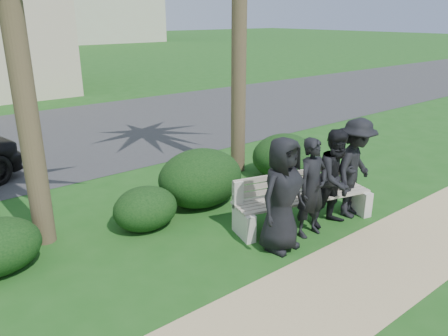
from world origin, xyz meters
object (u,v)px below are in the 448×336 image
Objects in this scene: man_b at (312,188)px; man_c at (336,178)px; park_bench at (303,202)px; man_d at (355,168)px; man_a at (282,195)px.

man_b is 0.60m from man_c.
park_bench is at bearing 143.44° from man_c.
man_a is at bearing 164.83° from man_d.
man_b is 0.92× the size of man_d.
man_d is at bearing -5.03° from park_bench.
man_b reaches higher than park_bench.
park_bench is at bearing 15.84° from man_a.
park_bench is 0.68m from man_c.
man_a is 1.00× the size of man_d.
man_c reaches higher than park_bench.
man_d is at bearing 9.80° from man_c.
man_a is 1.09× the size of man_b.
man_d is (0.91, -0.33, 0.49)m from park_bench.
park_bench is 1.10m from man_a.
park_bench is at bearing 143.56° from man_d.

